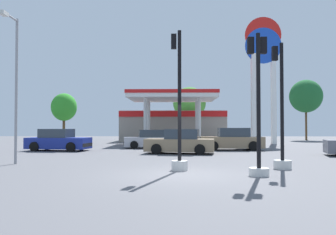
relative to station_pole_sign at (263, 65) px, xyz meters
name	(u,v)px	position (x,y,z in m)	size (l,w,h in m)	color
ground_plane	(184,174)	(-8.03, -20.47, -7.54)	(90.00, 90.00, 0.00)	#56565B
gas_station	(173,123)	(-8.66, 5.32, -5.52)	(11.35, 13.13, 4.83)	gray
station_pole_sign	(263,65)	(0.00, 0.00, 0.00)	(3.42, 0.56, 12.12)	white
car_0	(232,140)	(-4.37, -8.18, -6.83)	(4.39, 2.02, 1.57)	black
car_2	(58,141)	(-16.41, -9.20, -6.86)	(4.39, 2.33, 1.50)	black
car_3	(180,142)	(-8.05, -11.42, -6.86)	(4.40, 2.35, 1.50)	black
car_4	(150,140)	(-10.32, -6.25, -6.90)	(4.14, 2.26, 1.41)	black
traffic_signal_0	(258,118)	(-5.49, -20.73, -5.57)	(0.67, 0.69, 4.86)	silver
traffic_signal_1	(179,124)	(-8.19, -19.37, -5.79)	(0.63, 0.66, 5.36)	silver
traffic_signal_2	(281,131)	(-4.13, -18.83, -6.04)	(0.69, 0.70, 4.99)	silver
tree_0	(64,107)	(-22.92, 11.34, -3.39)	(3.28, 3.28, 5.96)	brown
tree_1	(189,103)	(-6.61, 11.01, -2.89)	(4.20, 4.20, 6.69)	brown
tree_2	(306,96)	(7.60, 9.52, -2.18)	(3.91, 3.91, 7.39)	brown
corner_streetlamp	(14,75)	(-15.46, -17.58, -3.59)	(0.24, 1.48, 6.52)	gray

